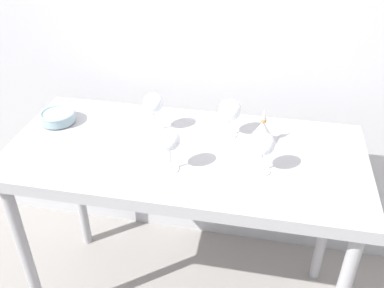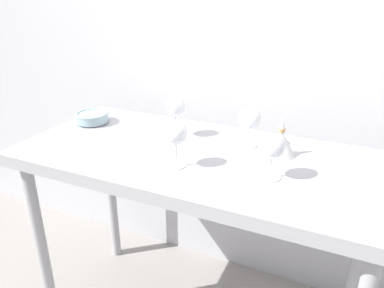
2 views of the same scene
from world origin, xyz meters
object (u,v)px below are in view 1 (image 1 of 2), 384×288
Objects in this scene: wine_glass_near_right at (263,145)px; wine_glass_far_left at (153,104)px; tasting_bowl at (58,117)px; wine_glass_near_center at (169,141)px; tasting_sheet_upper at (112,118)px; decanter_funnel at (262,132)px; wine_glass_far_right at (230,111)px.

wine_glass_near_right is 0.92× the size of wine_glass_far_left.
wine_glass_near_right reaches higher than tasting_bowl.
wine_glass_near_center is 0.74× the size of tasting_sheet_upper.
decanter_funnel is (0.31, 0.25, -0.07)m from wine_glass_near_center.
wine_glass_near_center is 0.61m from tasting_bowl.
wine_glass_far_right is 0.53m from tasting_sheet_upper.
tasting_bowl is (-0.73, -0.04, -0.08)m from wine_glass_far_right.
tasting_sheet_upper is (-0.66, 0.26, -0.11)m from wine_glass_near_right.
wine_glass_near_right is at bearing -87.38° from decanter_funnel.
wine_glass_near_right is at bearing -23.54° from wine_glass_far_left.
wine_glass_far_right is at bearing 167.72° from decanter_funnel.
wine_glass_far_right is 0.15m from decanter_funnel.
wine_glass_near_right is 0.90m from tasting_bowl.
tasting_sheet_upper is at bearing 164.04° from wine_glass_far_left.
wine_glass_far_right is 0.26m from wine_glass_near_right.
decanter_funnel is at bearing 38.10° from wine_glass_near_center.
wine_glass_near_center is at bearing -170.49° from wine_glass_near_right.
wine_glass_far_left is 0.45m from decanter_funnel.
decanter_funnel reaches higher than tasting_sheet_upper.
wine_glass_near_center is 0.98× the size of wine_glass_far_left.
wine_glass_near_center is 0.33m from wine_glass_far_right.
wine_glass_far_right reaches higher than tasting_sheet_upper.
wine_glass_far_left is (-0.13, 0.25, 0.00)m from wine_glass_near_center.
decanter_funnel is (0.44, -0.00, -0.08)m from wine_glass_far_left.
wine_glass_far_right is at bearing 122.81° from wine_glass_near_right.
decanter_funnel is at bearing -23.48° from tasting_sheet_upper.
wine_glass_near_right is at bearing -57.19° from wine_glass_far_right.
wine_glass_near_center is 0.33m from wine_glass_near_right.
wine_glass_near_center reaches higher than tasting_bowl.
wine_glass_near_right is at bearing -11.69° from tasting_bowl.
tasting_sheet_upper is 1.51× the size of decanter_funnel.
wine_glass_near_center is at bearing -23.09° from tasting_bowl.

